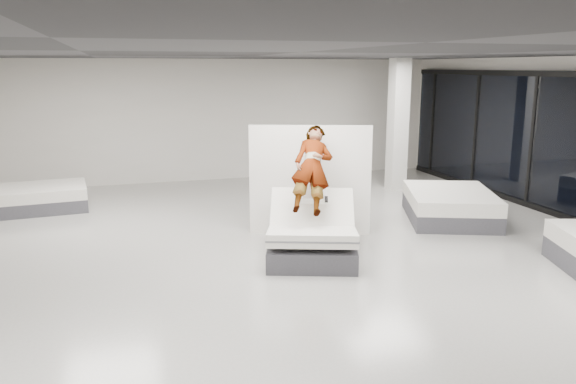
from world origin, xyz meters
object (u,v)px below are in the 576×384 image
Objects in this scene: person at (312,181)px; divider_panel at (310,180)px; hero_bed at (312,236)px; column at (398,125)px; remote at (326,199)px; flat_bed_left_far at (40,198)px; flat_bed_right_far at (450,205)px.

divider_panel is (0.28, 0.93, -0.18)m from person.
column reaches higher than hero_bed.
divider_panel is at bearing 101.13° from remote.
hero_bed is 1.09× the size of flat_bed_left_far.
person is 0.47m from remote.
hero_bed is 0.66m from remote.
person reaches higher than flat_bed_left_far.
person is 0.68× the size of flat_bed_right_far.
remote is 0.04× the size of column.
flat_bed_left_far is 8.38m from column.
divider_panel is 0.68× the size of column.
divider_panel is at bearing -178.16° from flat_bed_right_far.
flat_bed_left_far is 0.62× the size of column.
flat_bed_left_far is at bearing 134.98° from hero_bed.
person is at bearing -42.43° from flat_bed_left_far.
remote is 5.65m from column.
flat_bed_right_far reaches higher than flat_bed_left_far.
hero_bed is at bearing -87.63° from divider_panel.
column is at bearing 62.18° from divider_panel.
flat_bed_right_far is 0.80× the size of column.
remote is at bearing -44.44° from flat_bed_left_far.
person reaches higher than remote.
hero_bed is at bearing 171.80° from remote.
remote reaches higher than flat_bed_left_far.
divider_panel reaches higher than person.
remote is 3.55m from flat_bed_right_far.
column reaches higher than flat_bed_left_far.
divider_panel is 0.85× the size of flat_bed_right_far.
hero_bed is 15.40× the size of remote.
flat_bed_right_far is at bearing 21.39° from hero_bed.
divider_panel is (0.19, 1.33, 0.03)m from remote.
hero_bed is 0.99× the size of divider_panel.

